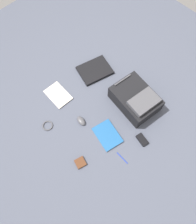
{
  "coord_description": "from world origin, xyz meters",
  "views": [
    {
      "loc": [
        -0.6,
        -0.67,
        1.98
      ],
      "look_at": [
        0.01,
        -0.04,
        0.02
      ],
      "focal_mm": 34.84,
      "sensor_mm": 36.0,
      "label": 1
    }
  ],
  "objects_px": {
    "book_red": "(107,135)",
    "earbud_pouch": "(80,163)",
    "book_manual": "(58,95)",
    "cable_coil": "(48,126)",
    "backpack": "(136,99)",
    "computer_mouse": "(81,121)",
    "power_brick": "(142,140)",
    "laptop": "(95,70)",
    "pen_black": "(122,158)"
  },
  "relations": [
    {
      "from": "laptop",
      "to": "backpack",
      "type": "bearing_deg",
      "value": -88.29
    },
    {
      "from": "backpack",
      "to": "power_brick",
      "type": "height_order",
      "value": "backpack"
    },
    {
      "from": "backpack",
      "to": "book_red",
      "type": "height_order",
      "value": "backpack"
    },
    {
      "from": "book_manual",
      "to": "cable_coil",
      "type": "relative_size",
      "value": 2.67
    },
    {
      "from": "backpack",
      "to": "cable_coil",
      "type": "distance_m",
      "value": 0.9
    },
    {
      "from": "backpack",
      "to": "power_brick",
      "type": "xyz_separation_m",
      "value": [
        -0.24,
        -0.31,
        -0.08
      ]
    },
    {
      "from": "book_red",
      "to": "earbud_pouch",
      "type": "distance_m",
      "value": 0.36
    },
    {
      "from": "book_manual",
      "to": "computer_mouse",
      "type": "xyz_separation_m",
      "value": [
        -0.02,
        -0.38,
        0.01
      ]
    },
    {
      "from": "book_manual",
      "to": "earbud_pouch",
      "type": "height_order",
      "value": "earbud_pouch"
    },
    {
      "from": "book_red",
      "to": "pen_black",
      "type": "bearing_deg",
      "value": -102.31
    },
    {
      "from": "cable_coil",
      "to": "power_brick",
      "type": "height_order",
      "value": "power_brick"
    },
    {
      "from": "laptop",
      "to": "earbud_pouch",
      "type": "relative_size",
      "value": 4.53
    },
    {
      "from": "book_red",
      "to": "pen_black",
      "type": "xyz_separation_m",
      "value": [
        -0.05,
        -0.25,
        -0.01
      ]
    },
    {
      "from": "backpack",
      "to": "computer_mouse",
      "type": "distance_m",
      "value": 0.57
    },
    {
      "from": "power_brick",
      "to": "computer_mouse",
      "type": "bearing_deg",
      "value": 117.9
    },
    {
      "from": "book_manual",
      "to": "earbud_pouch",
      "type": "distance_m",
      "value": 0.74
    },
    {
      "from": "laptop",
      "to": "book_red",
      "type": "height_order",
      "value": "laptop"
    },
    {
      "from": "power_brick",
      "to": "backpack",
      "type": "bearing_deg",
      "value": 52.44
    },
    {
      "from": "laptop",
      "to": "pen_black",
      "type": "distance_m",
      "value": 0.98
    },
    {
      "from": "power_brick",
      "to": "earbud_pouch",
      "type": "relative_size",
      "value": 1.37
    },
    {
      "from": "cable_coil",
      "to": "backpack",
      "type": "bearing_deg",
      "value": -28.19
    },
    {
      "from": "backpack",
      "to": "cable_coil",
      "type": "xyz_separation_m",
      "value": [
        -0.79,
        0.42,
        -0.08
      ]
    },
    {
      "from": "backpack",
      "to": "earbud_pouch",
      "type": "relative_size",
      "value": 5.57
    },
    {
      "from": "power_brick",
      "to": "pen_black",
      "type": "distance_m",
      "value": 0.26
    },
    {
      "from": "pen_black",
      "to": "backpack",
      "type": "bearing_deg",
      "value": 31.04
    },
    {
      "from": "book_manual",
      "to": "pen_black",
      "type": "bearing_deg",
      "value": -89.67
    },
    {
      "from": "book_red",
      "to": "earbud_pouch",
      "type": "relative_size",
      "value": 3.46
    },
    {
      "from": "laptop",
      "to": "pen_black",
      "type": "xyz_separation_m",
      "value": [
        -0.48,
        -0.86,
        -0.01
      ]
    },
    {
      "from": "book_manual",
      "to": "cable_coil",
      "type": "bearing_deg",
      "value": -146.75
    },
    {
      "from": "power_brick",
      "to": "earbud_pouch",
      "type": "bearing_deg",
      "value": 156.4
    },
    {
      "from": "book_red",
      "to": "book_manual",
      "type": "bearing_deg",
      "value": 95.13
    },
    {
      "from": "computer_mouse",
      "to": "pen_black",
      "type": "distance_m",
      "value": 0.53
    },
    {
      "from": "computer_mouse",
      "to": "laptop",
      "type": "bearing_deg",
      "value": 42.72
    },
    {
      "from": "book_manual",
      "to": "book_red",
      "type": "distance_m",
      "value": 0.66
    },
    {
      "from": "book_manual",
      "to": "computer_mouse",
      "type": "relative_size",
      "value": 2.56
    },
    {
      "from": "laptop",
      "to": "book_manual",
      "type": "distance_m",
      "value": 0.48
    },
    {
      "from": "book_red",
      "to": "laptop",
      "type": "bearing_deg",
      "value": 55.5
    },
    {
      "from": "computer_mouse",
      "to": "power_brick",
      "type": "xyz_separation_m",
      "value": [
        0.28,
        -0.54,
        -0.0
      ]
    },
    {
      "from": "backpack",
      "to": "book_red",
      "type": "relative_size",
      "value": 1.61
    },
    {
      "from": "book_manual",
      "to": "power_brick",
      "type": "bearing_deg",
      "value": -74.17
    },
    {
      "from": "book_red",
      "to": "earbud_pouch",
      "type": "height_order",
      "value": "earbud_pouch"
    },
    {
      "from": "computer_mouse",
      "to": "cable_coil",
      "type": "relative_size",
      "value": 1.04
    },
    {
      "from": "earbud_pouch",
      "to": "computer_mouse",
      "type": "bearing_deg",
      "value": 46.76
    },
    {
      "from": "book_red",
      "to": "computer_mouse",
      "type": "distance_m",
      "value": 0.29
    },
    {
      "from": "laptop",
      "to": "computer_mouse",
      "type": "distance_m",
      "value": 0.61
    },
    {
      "from": "power_brick",
      "to": "pen_black",
      "type": "relative_size",
      "value": 0.88
    },
    {
      "from": "backpack",
      "to": "cable_coil",
      "type": "height_order",
      "value": "backpack"
    },
    {
      "from": "computer_mouse",
      "to": "cable_coil",
      "type": "xyz_separation_m",
      "value": [
        -0.26,
        0.19,
        -0.01
      ]
    },
    {
      "from": "cable_coil",
      "to": "earbud_pouch",
      "type": "relative_size",
      "value": 1.19
    },
    {
      "from": "book_manual",
      "to": "computer_mouse",
      "type": "bearing_deg",
      "value": -93.58
    }
  ]
}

